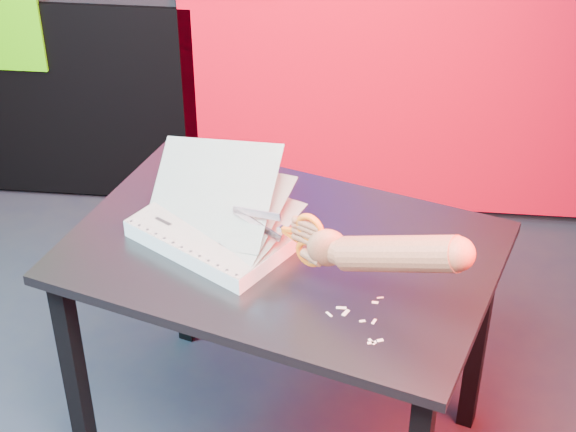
# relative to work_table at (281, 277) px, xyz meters

# --- Properties ---
(room) EXTENTS (3.01, 3.01, 2.71)m
(room) POSITION_rel_work_table_xyz_m (-0.37, -0.21, 0.70)
(room) COLOR #23242F
(room) RESTS_ON ground
(work_table) EXTENTS (1.29, 1.05, 0.75)m
(work_table) POSITION_rel_work_table_xyz_m (0.00, 0.00, 0.00)
(work_table) COLOR black
(work_table) RESTS_ON ground
(printout_stack) EXTENTS (0.50, 0.47, 0.31)m
(printout_stack) POSITION_rel_work_table_xyz_m (-0.17, 0.03, 0.13)
(printout_stack) COLOR silver
(printout_stack) RESTS_ON work_table
(scissors) EXTENTS (0.25, 0.14, 0.16)m
(scissors) POSITION_rel_work_table_xyz_m (0.07, -0.13, 0.23)
(scissors) COLOR silver
(scissors) RESTS_ON printout_stack
(hand_forearm) EXTENTS (0.42, 0.26, 0.22)m
(hand_forearm) POSITION_rel_work_table_xyz_m (0.27, -0.24, 0.29)
(hand_forearm) COLOR #A55A3A
(hand_forearm) RESTS_ON work_table
(paper_clippings) EXTENTS (0.14, 0.18, 0.00)m
(paper_clippings) POSITION_rel_work_table_xyz_m (0.22, -0.27, 0.10)
(paper_clippings) COLOR beige
(paper_clippings) RESTS_ON work_table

